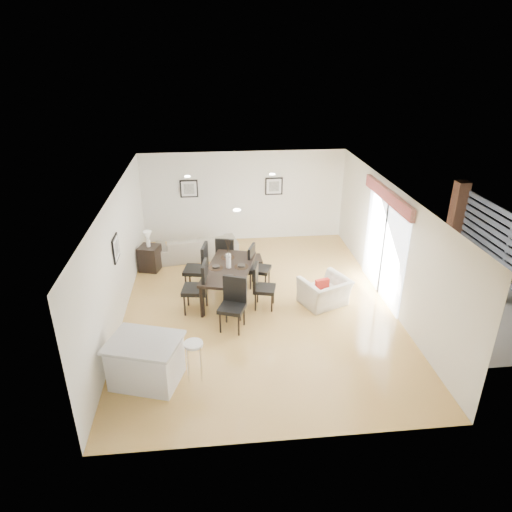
{
  "coord_description": "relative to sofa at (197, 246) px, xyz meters",
  "views": [
    {
      "loc": [
        -0.97,
        -9.03,
        5.46
      ],
      "look_at": [
        -0.0,
        0.4,
        1.06
      ],
      "focal_mm": 32.0,
      "sensor_mm": 36.0,
      "label": 1
    }
  ],
  "objects": [
    {
      "name": "courtyard_plant_a",
      "position": [
        6.97,
        -3.13,
        -0.01
      ],
      "size": [
        0.56,
        0.49,
        0.62
      ],
      "primitive_type": "imported",
      "rotation": [
        0.0,
        0.0,
        0.01
      ],
      "color": "#3D632A",
      "rests_on": "ground"
    },
    {
      "name": "armchair",
      "position": [
        2.94,
        -2.91,
        0.0
      ],
      "size": [
        1.28,
        1.21,
        0.65
      ],
      "primitive_type": "imported",
      "rotation": [
        0.0,
        0.0,
        3.56
      ],
      "color": "#EDE4CD",
      "rests_on": "ground"
    },
    {
      "name": "dining_chair_efar",
      "position": [
        1.47,
        -1.89,
        0.28
      ],
      "size": [
        0.62,
        0.62,
        1.08
      ],
      "rotation": [
        0.0,
        0.0,
        1.21
      ],
      "color": "black",
      "rests_on": "ground"
    },
    {
      "name": "dining_chair_head",
      "position": [
        0.82,
        -3.62,
        0.31
      ],
      "size": [
        0.66,
        0.66,
        1.13
      ],
      "rotation": [
        0.0,
        0.0,
        -0.36
      ],
      "color": "black",
      "rests_on": "ground"
    },
    {
      "name": "wall_back",
      "position": [
        1.42,
        1.21,
        1.03
      ],
      "size": [
        6.0,
        0.04,
        2.7
      ],
      "primitive_type": "cube",
      "color": "white",
      "rests_on": "ground"
    },
    {
      "name": "ceiling",
      "position": [
        1.42,
        -2.79,
        2.38
      ],
      "size": [
        6.0,
        8.0,
        0.02
      ],
      "primitive_type": "cube",
      "color": "white",
      "rests_on": "wall_back"
    },
    {
      "name": "courtyard_plant_b",
      "position": [
        7.15,
        -1.71,
        -0.03
      ],
      "size": [
        0.41,
        0.41,
        0.58
      ],
      "primitive_type": "imported",
      "rotation": [
        0.0,
        0.0,
        0.33
      ],
      "color": "#3D632A",
      "rests_on": "ground"
    },
    {
      "name": "side_table",
      "position": [
        -1.23,
        -0.68,
        0.01
      ],
      "size": [
        0.62,
        0.62,
        0.67
      ],
      "primitive_type": "cube",
      "rotation": [
        0.0,
        0.0,
        -0.28
      ],
      "color": "black",
      "rests_on": "ground"
    },
    {
      "name": "sliding_door",
      "position": [
        4.37,
        -2.49,
        1.34
      ],
      "size": [
        0.12,
        2.7,
        2.57
      ],
      "color": "white",
      "rests_on": "wall_right"
    },
    {
      "name": "vase",
      "position": [
        0.78,
        -2.41,
        0.78
      ],
      "size": [
        0.91,
        1.4,
        0.71
      ],
      "color": "white",
      "rests_on": "dining_table"
    },
    {
      "name": "kitchen_island",
      "position": [
        -0.81,
        -5.19,
        0.11
      ],
      "size": [
        1.44,
        1.26,
        0.85
      ],
      "rotation": [
        0.0,
        0.0,
        -0.31
      ],
      "color": "silver",
      "rests_on": "ground"
    },
    {
      "name": "courtyard",
      "position": [
        7.58,
        -1.92,
        0.6
      ],
      "size": [
        6.0,
        6.0,
        2.0
      ],
      "color": "gray",
      "rests_on": "ground"
    },
    {
      "name": "cushion",
      "position": [
        2.85,
        -3.0,
        0.21
      ],
      "size": [
        0.34,
        0.19,
        0.32
      ],
      "primitive_type": "cube",
      "rotation": [
        0.0,
        0.0,
        3.43
      ],
      "color": "#AD2016",
      "rests_on": "armchair"
    },
    {
      "name": "table_lamp",
      "position": [
        -1.23,
        -0.68,
        0.62
      ],
      "size": [
        0.22,
        0.22,
        0.42
      ],
      "color": "white",
      "rests_on": "side_table"
    },
    {
      "name": "bar_stool",
      "position": [
        0.03,
        -5.19,
        0.32
      ],
      "size": [
        0.34,
        0.34,
        0.75
      ],
      "color": "white",
      "rests_on": "ground"
    },
    {
      "name": "wall_left",
      "position": [
        -1.58,
        -2.79,
        1.03
      ],
      "size": [
        0.04,
        8.0,
        2.7
      ],
      "primitive_type": "cube",
      "color": "white",
      "rests_on": "ground"
    },
    {
      "name": "dining_chair_enear",
      "position": [
        1.47,
        -2.88,
        0.26
      ],
      "size": [
        0.57,
        0.57,
        1.05
      ],
      "rotation": [
        0.0,
        0.0,
        1.33
      ],
      "color": "black",
      "rests_on": "ground"
    },
    {
      "name": "framed_print_back_right",
      "position": [
        2.32,
        1.18,
        1.33
      ],
      "size": [
        0.52,
        0.04,
        0.52
      ],
      "color": "black",
      "rests_on": "wall_back"
    },
    {
      "name": "dining_chair_foot",
      "position": [
        0.76,
        -1.21,
        0.27
      ],
      "size": [
        0.57,
        0.57,
        1.06
      ],
      "rotation": [
        0.0,
        0.0,
        2.91
      ],
      "color": "black",
      "rests_on": "ground"
    },
    {
      "name": "dining_chair_wnear",
      "position": [
        0.11,
        -2.91,
        0.35
      ],
      "size": [
        0.61,
        0.61,
        1.21
      ],
      "rotation": [
        0.0,
        0.0,
        -1.71
      ],
      "color": "black",
      "rests_on": "ground"
    },
    {
      "name": "coffee_table",
      "position": [
        1.25,
        -1.01,
        -0.14
      ],
      "size": [
        0.92,
        0.57,
        0.36
      ],
      "primitive_type": "cube",
      "rotation": [
        0.0,
        0.0,
        0.02
      ],
      "color": "black",
      "rests_on": "ground"
    },
    {
      "name": "dining_chair_wfar",
      "position": [
        0.11,
        -1.95,
        0.35
      ],
      "size": [
        0.63,
        0.63,
        1.2
      ],
      "rotation": [
        0.0,
        0.0,
        -1.76
      ],
      "color": "black",
      "rests_on": "ground"
    },
    {
      "name": "dining_table",
      "position": [
        0.78,
        -2.41,
        0.4
      ],
      "size": [
        1.44,
        2.13,
        0.81
      ],
      "rotation": [
        0.0,
        0.0,
        -0.26
      ],
      "color": "black",
      "rests_on": "ground"
    },
    {
      "name": "framed_print_back_left",
      "position": [
        -0.18,
        1.18,
        1.33
      ],
      "size": [
        0.52,
        0.04,
        0.52
      ],
      "color": "black",
      "rests_on": "wall_back"
    },
    {
      "name": "wall_right",
      "position": [
        4.42,
        -2.79,
        1.03
      ],
      "size": [
        0.04,
        8.0,
        2.7
      ],
      "primitive_type": "cube",
      "color": "white",
      "rests_on": "ground"
    },
    {
      "name": "wall_front",
      "position": [
        1.42,
        -6.79,
        1.03
      ],
      "size": [
        6.0,
        0.04,
        2.7
      ],
      "primitive_type": "cube",
      "color": "white",
      "rests_on": "ground"
    },
    {
      "name": "sofa",
      "position": [
        0.0,
        0.0,
        0.0
      ],
      "size": [
        2.34,
        1.23,
        0.65
      ],
      "primitive_type": "imported",
      "rotation": [
        0.0,
        0.0,
        3.31
      ],
      "color": "gray",
      "rests_on": "ground"
    },
    {
      "name": "ground",
      "position": [
        1.42,
        -2.79,
        -0.32
      ],
      "size": [
        8.0,
        8.0,
        0.0
      ],
      "primitive_type": "plane",
      "color": "#DCAF5A",
      "rests_on": "ground"
    },
    {
      "name": "framed_print_left_wall",
      "position": [
        -1.55,
        -2.99,
        1.33
      ],
      "size": [
        0.04,
        0.52,
        0.52
      ],
      "rotation": [
        0.0,
        0.0,
        1.57
      ],
      "color": "black",
      "rests_on": "wall_left"
    }
  ]
}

